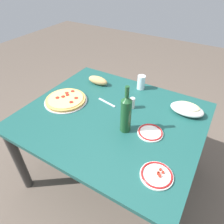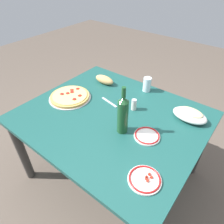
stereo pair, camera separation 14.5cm
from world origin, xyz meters
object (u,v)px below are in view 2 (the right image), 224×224
Objects in this scene: side_plate_far at (147,136)px; pepperoni_pizza at (70,97)px; wine_bottle at (123,114)px; side_plate_near at (145,179)px; baked_pasta_dish at (190,115)px; bread_loaf at (104,80)px; spice_shaker at (134,105)px; water_glass at (147,84)px; dining_table at (112,125)px.

pepperoni_pizza is at bearing -179.94° from side_plate_far.
side_plate_near is at bearing -36.71° from wine_bottle.
baked_pasta_dish is 1.35× the size of side_plate_near.
side_plate_near is 0.93× the size of bread_loaf.
wine_bottle is 3.86× the size of spice_shaker.
wine_bottle is (0.56, -0.05, 0.12)m from pepperoni_pizza.
side_plate_near is 1.05× the size of side_plate_far.
spice_shaker is (-0.07, 0.24, -0.10)m from wine_bottle.
water_glass is (-0.43, 0.15, 0.02)m from baked_pasta_dish.
wine_bottle reaches higher than side_plate_near.
baked_pasta_dish reaches higher than dining_table.
wine_bottle reaches higher than spice_shaker.
bread_loaf is at bearing 178.60° from baked_pasta_dish.
dining_table is 6.66× the size of bread_loaf.
water_glass is at bearing 103.60° from wine_bottle.
dining_table is at bearing 150.57° from wine_bottle.
side_plate_far is 0.30m from spice_shaker.
wine_bottle reaches higher than side_plate_far.
bread_loaf is at bearing -160.68° from water_glass.
bread_loaf is (-0.79, 0.02, -0.00)m from baked_pasta_dish.
bread_loaf is at bearing 158.87° from spice_shaker.
spice_shaker reaches higher than baked_pasta_dish.
baked_pasta_dish is at bearing 21.06° from spice_shaker.
spice_shaker is at bearing 105.90° from wine_bottle.
wine_bottle reaches higher than dining_table.
wine_bottle is at bearing -5.29° from pepperoni_pizza.
side_plate_far is at bearing 0.06° from pepperoni_pizza.
pepperoni_pizza is 2.00× the size of side_plate_far.
baked_pasta_dish is (0.46, 0.30, 0.14)m from dining_table.
side_plate_near is 0.32m from side_plate_far.
wine_bottle is (0.15, -0.09, 0.24)m from dining_table.
side_plate_near is (0.44, -0.77, -0.05)m from water_glass.
spice_shaker is (0.06, -0.29, -0.02)m from water_glass.
side_plate_far is at bearing -59.15° from water_glass.
spice_shaker is at bearing -158.94° from baked_pasta_dish.
dining_table is 0.48m from water_glass.
spice_shaker reaches higher than side_plate_far.
dining_table is 14.62× the size of spice_shaker.
wine_bottle reaches higher than baked_pasta_dish.
spice_shaker is (-0.37, -0.14, 0.00)m from baked_pasta_dish.
water_glass is at bearing 101.62° from spice_shaker.
wine_bottle reaches higher than pepperoni_pizza.
wine_bottle is 2.76× the size of water_glass.
bread_loaf is at bearing 136.48° from dining_table.
side_plate_far is (0.29, -0.48, -0.05)m from water_glass.
spice_shaker reaches higher than dining_table.
water_glass is 0.56m from side_plate_far.
pepperoni_pizza is 2.79× the size of water_glass.
side_plate_near is at bearing -61.83° from side_plate_far.
pepperoni_pizza is 0.93m from baked_pasta_dish.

